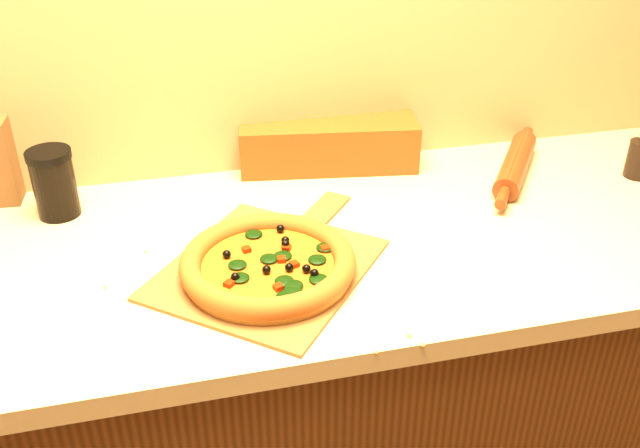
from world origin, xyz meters
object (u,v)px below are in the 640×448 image
at_px(dark_jar, 54,183).
at_px(pizza_peel, 270,265).
at_px(pepper_grinder, 640,158).
at_px(pizza, 268,264).
at_px(rolling_pin, 515,164).

bearing_deg(dark_jar, pizza_peel, -37.21).
bearing_deg(pepper_grinder, dark_jar, 174.26).
distance_m(pizza_peel, pizza, 0.04).
height_order(pizza_peel, rolling_pin, rolling_pin).
xyz_separation_m(pepper_grinder, dark_jar, (-1.23, 0.12, 0.03)).
xyz_separation_m(rolling_pin, dark_jar, (-0.97, 0.06, 0.04)).
height_order(rolling_pin, dark_jar, dark_jar).
distance_m(pizza, pepper_grinder, 0.88).
bearing_deg(pepper_grinder, pizza, -167.30).
bearing_deg(pizza, dark_jar, 139.19).
xyz_separation_m(pizza_peel, rolling_pin, (0.59, 0.23, 0.02)).
height_order(pizza_peel, dark_jar, dark_jar).
bearing_deg(pizza_peel, dark_jar, -177.52).
xyz_separation_m(pizza_peel, pizza, (-0.01, -0.03, 0.02)).
xyz_separation_m(pizza, pepper_grinder, (0.86, 0.19, 0.02)).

